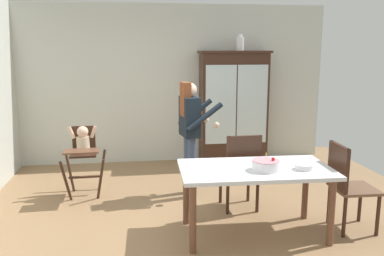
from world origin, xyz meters
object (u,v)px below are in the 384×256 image
at_px(birthday_cake, 266,165).
at_px(serving_bowl, 304,167).
at_px(china_cabinet, 233,107).
at_px(high_chair_with_toddler, 83,148).
at_px(adult_person, 190,125).
at_px(dining_table, 255,176).
at_px(dining_chair_right_end, 346,181).
at_px(dining_chair_far_side, 241,167).
at_px(ceramic_vase, 240,43).

height_order(birthday_cake, serving_bowl, birthday_cake).
bearing_deg(china_cabinet, high_chair_with_toddler, -150.93).
bearing_deg(serving_bowl, birthday_cake, 176.07).
bearing_deg(serving_bowl, china_cabinet, 89.78).
height_order(china_cabinet, high_chair_with_toddler, china_cabinet).
distance_m(adult_person, dining_table, 1.41).
distance_m(adult_person, dining_chair_right_end, 2.04).
relative_size(dining_chair_far_side, dining_chair_right_end, 1.00).
distance_m(ceramic_vase, adult_person, 2.17).
height_order(ceramic_vase, birthday_cake, ceramic_vase).
bearing_deg(ceramic_vase, dining_chair_right_end, -81.41).
xyz_separation_m(adult_person, dining_table, (0.50, -1.27, -0.32)).
bearing_deg(china_cabinet, dining_table, -99.62).
relative_size(ceramic_vase, adult_person, 0.18).
bearing_deg(adult_person, china_cabinet, -40.97).
height_order(adult_person, serving_bowl, adult_person).
xyz_separation_m(ceramic_vase, serving_bowl, (-0.10, -2.96, -1.27)).
distance_m(high_chair_with_toddler, dining_chair_far_side, 2.12).
bearing_deg(dining_chair_far_side, high_chair_with_toddler, -24.35).
xyz_separation_m(china_cabinet, adult_person, (-0.98, -1.55, 0.00)).
relative_size(china_cabinet, serving_bowl, 10.69).
height_order(birthday_cake, dining_chair_right_end, dining_chair_right_end).
bearing_deg(high_chair_with_toddler, birthday_cake, -40.42).
bearing_deg(birthday_cake, adult_person, 112.54).
height_order(ceramic_vase, dining_table, ceramic_vase).
bearing_deg(serving_bowl, dining_table, 163.60).
bearing_deg(china_cabinet, dining_chair_right_end, -79.57).
bearing_deg(dining_chair_right_end, high_chair_with_toddler, 64.94).
xyz_separation_m(ceramic_vase, dining_table, (-0.57, -2.82, -1.40)).
height_order(china_cabinet, dining_chair_right_end, china_cabinet).
relative_size(adult_person, dining_table, 0.95).
xyz_separation_m(dining_table, birthday_cake, (0.07, -0.11, 0.15)).
bearing_deg(high_chair_with_toddler, china_cabinet, 27.51).
height_order(high_chair_with_toddler, dining_chair_far_side, dining_chair_far_side).
bearing_deg(dining_chair_right_end, china_cabinet, 13.01).
distance_m(dining_table, serving_bowl, 0.50).
xyz_separation_m(ceramic_vase, dining_chair_far_side, (-0.54, -2.18, -1.49)).
distance_m(ceramic_vase, birthday_cake, 3.22).
distance_m(ceramic_vase, high_chair_with_toddler, 3.14).
xyz_separation_m(dining_table, dining_chair_far_side, (0.03, 0.64, -0.09)).
distance_m(ceramic_vase, dining_chair_far_side, 2.69).
height_order(high_chair_with_toddler, dining_chair_right_end, dining_chair_right_end).
bearing_deg(dining_chair_far_side, ceramic_vase, -104.80).
height_order(china_cabinet, serving_bowl, china_cabinet).
xyz_separation_m(ceramic_vase, birthday_cake, (-0.50, -2.93, -1.25)).
bearing_deg(serving_bowl, dining_chair_right_end, 10.51).
bearing_deg(dining_chair_right_end, adult_person, 51.53).
distance_m(ceramic_vase, dining_chair_right_end, 3.25).
distance_m(china_cabinet, dining_chair_far_side, 2.26).
bearing_deg(dining_chair_right_end, serving_bowl, 103.09).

